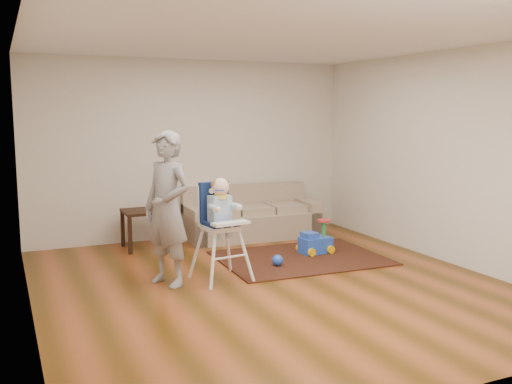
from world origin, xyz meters
name	(u,v)px	position (x,y,z in m)	size (l,w,h in m)	color
ground	(271,284)	(0.00, 0.00, 0.00)	(5.50, 5.50, 0.00)	#492C08
room_envelope	(252,116)	(0.00, 0.53, 1.88)	(5.04, 5.52, 2.72)	beige
sofa	(251,212)	(0.78, 2.30, 0.39)	(2.06, 0.92, 0.78)	gray
side_table	(144,229)	(-0.90, 2.27, 0.28)	(0.55, 0.55, 0.55)	black
area_rug	(301,258)	(0.86, 0.86, 0.01)	(2.11, 1.58, 0.02)	black
ride_on_toy	(315,236)	(1.16, 1.00, 0.24)	(0.41, 0.29, 0.45)	blue
toy_ball	(278,260)	(0.40, 0.62, 0.09)	(0.14, 0.14, 0.14)	blue
high_chair	(221,231)	(-0.45, 0.39, 0.58)	(0.62, 0.62, 1.20)	white
adult	(167,209)	(-1.04, 0.49, 0.86)	(0.63, 0.41, 1.72)	gray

